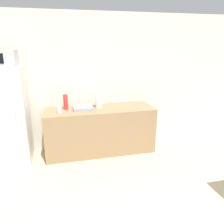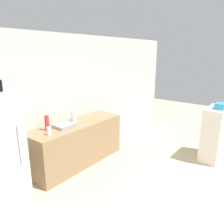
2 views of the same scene
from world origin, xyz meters
name	(u,v)px [view 1 (image 1 of 2)]	position (x,y,z in m)	size (l,w,h in m)	color
wall_back	(92,83)	(0.00, 3.39, 1.30)	(8.00, 0.06, 2.60)	silver
refrigerator	(9,117)	(-1.49, 3.01, 0.85)	(0.59, 0.62, 1.70)	white
microwave	(1,58)	(-1.49, 3.01, 1.82)	(0.47, 0.42, 0.25)	#BCBCC1
counter	(100,131)	(0.08, 3.03, 0.44)	(2.05, 0.61, 0.87)	#937551
sink_basin	(83,108)	(-0.23, 3.07, 0.90)	(0.35, 0.30, 0.06)	#9EA3A8
bottle_tall	(66,102)	(-0.53, 3.16, 1.01)	(0.08, 0.08, 0.28)	red
bottle_short	(59,109)	(-0.66, 2.95, 0.94)	(0.07, 0.07, 0.14)	silver
paper_towel_roll	(98,101)	(0.07, 3.13, 1.00)	(0.12, 0.12, 0.27)	white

